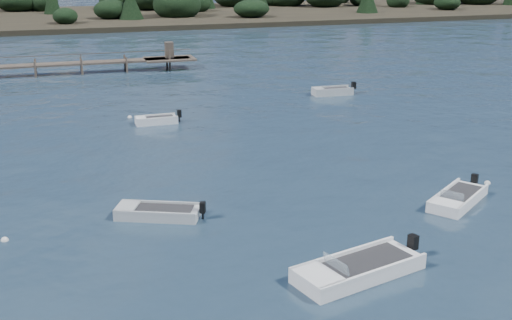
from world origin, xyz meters
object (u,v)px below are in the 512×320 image
object	(u,v)px
dinghy_mid_white_a	(358,271)
dinghy_mid_white_b	(458,200)
tender_far_white	(157,121)
tender_far_grey_b	(332,93)
dinghy_mid_grey	(158,214)

from	to	relation	value
dinghy_mid_white_a	dinghy_mid_white_b	bearing A→B (deg)	33.66
dinghy_mid_white_b	tender_far_white	xyz separation A→B (m)	(-11.39, 18.91, 0.01)
tender_far_white	tender_far_grey_b	world-z (taller)	tender_far_grey_b
dinghy_mid_white_a	tender_far_white	size ratio (longest dim) A/B	1.72
tender_far_white	tender_far_grey_b	bearing A→B (deg)	18.01
dinghy_mid_white_b	dinghy_mid_grey	bearing A→B (deg)	169.66
dinghy_mid_white_b	dinghy_mid_grey	world-z (taller)	dinghy_mid_white_b
dinghy_mid_white_b	dinghy_mid_grey	distance (m)	14.10
tender_far_grey_b	tender_far_white	bearing A→B (deg)	-161.99
dinghy_mid_grey	tender_far_white	size ratio (longest dim) A/B	1.27
tender_far_grey_b	dinghy_mid_white_b	bearing A→B (deg)	-99.61
dinghy_mid_grey	tender_far_white	distance (m)	16.57
tender_far_white	tender_far_grey_b	size ratio (longest dim) A/B	0.86
dinghy_mid_white_a	tender_far_grey_b	xyz separation A→B (m)	(11.72, 29.04, 0.02)
dinghy_mid_white_a	dinghy_mid_white_b	distance (m)	9.22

